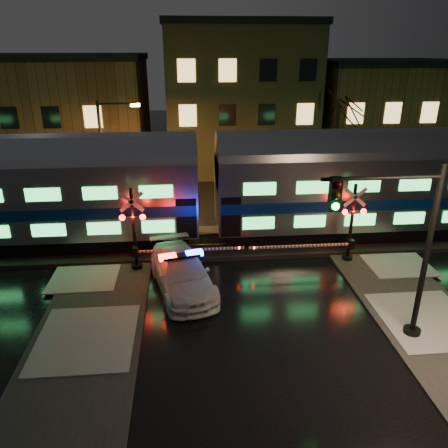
{
  "coord_description": "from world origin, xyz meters",
  "views": [
    {
      "loc": [
        -2.65,
        -16.58,
        9.99
      ],
      "look_at": [
        -0.95,
        2.5,
        2.2
      ],
      "focal_mm": 35.0,
      "sensor_mm": 36.0,
      "label": 1
    }
  ],
  "objects_px": {
    "crossing_signal_right": "(344,232)",
    "streetlight": "(107,155)",
    "traffic_light": "(399,253)",
    "police_car": "(182,273)",
    "crossing_signal_left": "(142,238)"
  },
  "relations": [
    {
      "from": "traffic_light",
      "to": "streetlight",
      "type": "bearing_deg",
      "value": 129.72
    },
    {
      "from": "police_car",
      "to": "streetlight",
      "type": "bearing_deg",
      "value": 102.96
    },
    {
      "from": "police_car",
      "to": "traffic_light",
      "type": "bearing_deg",
      "value": -43.0
    },
    {
      "from": "traffic_light",
      "to": "crossing_signal_left",
      "type": "bearing_deg",
      "value": 143.91
    },
    {
      "from": "police_car",
      "to": "streetlight",
      "type": "height_order",
      "value": "streetlight"
    },
    {
      "from": "police_car",
      "to": "traffic_light",
      "type": "relative_size",
      "value": 0.88
    },
    {
      "from": "police_car",
      "to": "crossing_signal_right",
      "type": "height_order",
      "value": "crossing_signal_right"
    },
    {
      "from": "crossing_signal_right",
      "to": "traffic_light",
      "type": "distance_m",
      "value": 6.41
    },
    {
      "from": "crossing_signal_right",
      "to": "traffic_light",
      "type": "xyz_separation_m",
      "value": [
        -0.44,
        -6.12,
        1.84
      ]
    },
    {
      "from": "traffic_light",
      "to": "streetlight",
      "type": "relative_size",
      "value": 0.91
    },
    {
      "from": "crossing_signal_right",
      "to": "traffic_light",
      "type": "relative_size",
      "value": 0.86
    },
    {
      "from": "crossing_signal_right",
      "to": "streetlight",
      "type": "xyz_separation_m",
      "value": [
        -12.12,
        6.7,
        2.5
      ]
    },
    {
      "from": "traffic_light",
      "to": "streetlight",
      "type": "xyz_separation_m",
      "value": [
        -11.68,
        12.82,
        0.66
      ]
    },
    {
      "from": "police_car",
      "to": "streetlight",
      "type": "xyz_separation_m",
      "value": [
        -4.23,
        8.57,
        3.37
      ]
    },
    {
      "from": "crossing_signal_left",
      "to": "streetlight",
      "type": "bearing_deg",
      "value": 109.84
    }
  ]
}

